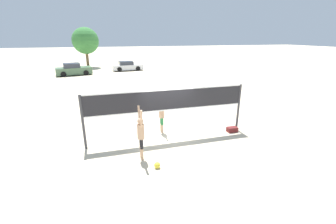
% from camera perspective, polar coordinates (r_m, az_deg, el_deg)
% --- Properties ---
extents(ground_plane, '(200.00, 200.00, 0.00)m').
position_cam_1_polar(ground_plane, '(11.11, 0.00, -6.62)').
color(ground_plane, beige).
extents(volleyball_net, '(7.74, 0.11, 2.46)m').
position_cam_1_polar(volleyball_net, '(10.47, 0.00, 2.10)').
color(volleyball_net, '#38383D').
rests_on(volleyball_net, ground_plane).
extents(player_spiker, '(0.28, 0.71, 2.18)m').
position_cam_1_polar(player_spiker, '(8.94, -6.92, -5.21)').
color(player_spiker, tan).
rests_on(player_spiker, ground_plane).
extents(player_blocker, '(0.28, 0.69, 1.99)m').
position_cam_1_polar(player_blocker, '(11.39, -1.62, -0.30)').
color(player_blocker, tan).
rests_on(player_blocker, ground_plane).
extents(volleyball, '(0.24, 0.24, 0.24)m').
position_cam_1_polar(volleyball, '(8.74, -2.75, -13.34)').
color(volleyball, yellow).
rests_on(volleyball, ground_plane).
extents(gear_bag, '(0.54, 0.32, 0.25)m').
position_cam_1_polar(gear_bag, '(12.23, 15.98, -4.28)').
color(gear_bag, maroon).
rests_on(gear_bag, ground_plane).
extents(parked_car_near, '(4.37, 2.15, 1.31)m').
position_cam_1_polar(parked_car_near, '(33.64, -10.30, 11.36)').
color(parked_car_near, silver).
rests_on(parked_car_near, ground_plane).
extents(parked_car_mid, '(4.55, 2.68, 1.50)m').
position_cam_1_polar(parked_car_mid, '(31.51, -22.89, 9.87)').
color(parked_car_mid, '#4C6B4C').
rests_on(parked_car_mid, ground_plane).
extents(tree_left_cluster, '(4.00, 4.00, 6.06)m').
position_cam_1_polar(tree_left_cluster, '(38.43, -20.25, 16.60)').
color(tree_left_cluster, brown).
rests_on(tree_left_cluster, ground_plane).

